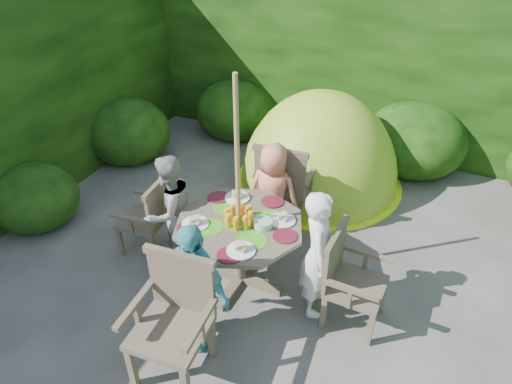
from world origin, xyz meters
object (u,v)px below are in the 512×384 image
at_px(garden_chair_back, 284,184).
at_px(child_back, 273,194).
at_px(child_right, 318,254).
at_px(garden_chair_right, 348,278).
at_px(dome_tent, 317,182).
at_px(child_front, 194,286).
at_px(parasol_pole, 238,191).
at_px(garden_chair_front, 175,317).
at_px(garden_chair_left, 149,216).
at_px(child_left, 170,211).
at_px(patio_table, 240,232).

bearing_deg(garden_chair_back, child_back, 83.59).
bearing_deg(child_right, child_back, 26.70).
xyz_separation_m(garden_chair_right, dome_tent, (-0.94, 2.18, -0.49)).
distance_m(garden_chair_right, child_front, 1.37).
bearing_deg(parasol_pole, child_right, -2.08).
height_order(garden_chair_right, garden_chair_back, garden_chair_back).
distance_m(garden_chair_right, garden_chair_front, 1.56).
xyz_separation_m(garden_chair_front, dome_tent, (0.21, 3.22, -0.55)).
distance_m(garden_chair_right, garden_chair_back, 1.54).
relative_size(garden_chair_back, child_right, 0.81).
relative_size(parasol_pole, garden_chair_left, 2.56).
bearing_deg(child_right, dome_tent, 0.25).
bearing_deg(child_left, garden_chair_front, 49.82).
relative_size(parasol_pole, child_back, 1.85).
height_order(child_back, child_front, child_front).
bearing_deg(garden_chair_right, dome_tent, 26.06).
bearing_deg(dome_tent, child_right, -72.52).
xyz_separation_m(garden_chair_left, dome_tent, (1.26, 2.09, -0.46)).
bearing_deg(garden_chair_back, garden_chair_front, 84.71).
bearing_deg(child_right, parasol_pole, 71.70).
bearing_deg(patio_table, garden_chair_back, 87.73).
bearing_deg(child_front, patio_table, 102.28).
distance_m(parasol_pole, garden_chair_front, 1.22).
bearing_deg(garden_chair_right, parasol_pole, 90.70).
height_order(parasol_pole, dome_tent, parasol_pole).
xyz_separation_m(child_right, child_front, (-0.83, -0.77, -0.02)).
height_order(garden_chair_left, child_back, child_back).
height_order(patio_table, child_front, child_front).
bearing_deg(child_back, parasol_pole, 89.59).
distance_m(garden_chair_left, dome_tent, 2.48).
bearing_deg(child_right, patio_table, 71.63).
bearing_deg(garden_chair_left, child_right, 81.88).
height_order(parasol_pole, garden_chair_back, parasol_pole).
xyz_separation_m(patio_table, child_right, (0.80, -0.03, 0.03)).
distance_m(garden_chair_left, child_left, 0.35).
distance_m(child_front, dome_tent, 3.01).
relative_size(garden_chair_left, child_front, 0.68).
bearing_deg(garden_chair_back, child_left, 48.54).
distance_m(garden_chair_front, child_left, 1.35).
bearing_deg(patio_table, garden_chair_right, -2.09).
distance_m(garden_chair_left, garden_chair_front, 1.55).
bearing_deg(parasol_pole, child_back, 87.92).
bearing_deg(garden_chair_left, child_front, 45.93).
height_order(garden_chair_front, child_back, child_back).
xyz_separation_m(child_left, child_back, (0.83, 0.77, -0.03)).
height_order(patio_table, child_right, child_right).
relative_size(garden_chair_front, child_left, 0.83).
height_order(garden_chair_left, child_left, child_left).
distance_m(child_back, dome_tent, 1.47).
bearing_deg(child_front, garden_chair_left, 156.32).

